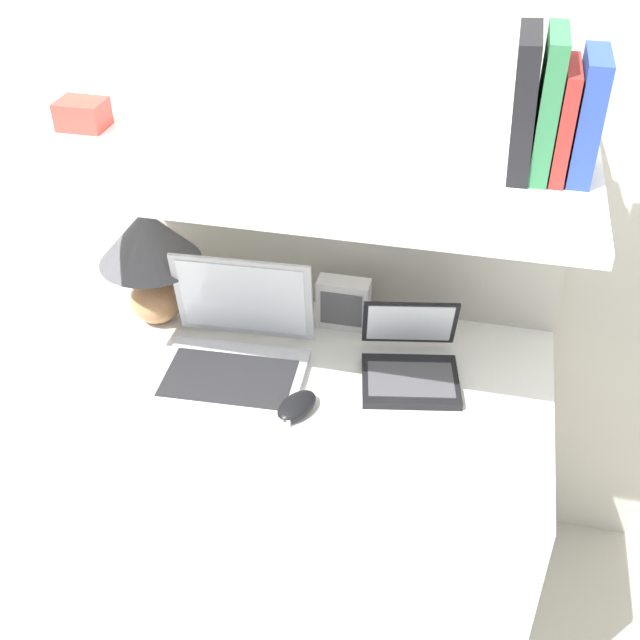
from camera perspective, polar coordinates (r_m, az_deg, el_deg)
wall_back at (r=1.95m, az=1.02°, el=13.82°), size 6.00×0.05×2.40m
desk at (r=2.12m, az=-1.49°, el=-11.85°), size 1.17×0.65×0.73m
back_riser at (r=2.19m, az=0.61°, el=-0.75°), size 1.17×0.04×1.24m
shelf at (r=1.64m, az=-1.34°, el=11.68°), size 1.17×0.59×0.03m
table_lamp at (r=1.99m, az=-12.06°, el=4.95°), size 0.25×0.25×0.31m
laptop_large at (r=1.87m, az=-6.12°, el=-2.29°), size 0.35×0.32×0.25m
laptop_small at (r=1.87m, az=6.43°, el=-3.05°), size 0.26×0.27×0.16m
computer_mouse at (r=1.77m, az=-1.67°, el=-6.13°), size 0.10×0.13×0.03m
router_box at (r=2.00m, az=1.68°, el=1.20°), size 0.13×0.06×0.13m
book_blue at (r=1.56m, az=18.50°, el=13.57°), size 0.04×0.15×0.23m
book_red at (r=1.56m, az=16.99°, el=13.42°), size 0.03×0.16×0.20m
book_green at (r=1.55m, az=15.90°, el=14.53°), size 0.03×0.16×0.26m
book_black at (r=1.54m, az=14.33°, el=14.71°), size 0.05×0.17×0.26m
shelf_gadget at (r=1.79m, az=-16.53°, el=13.85°), size 0.10×0.08×0.06m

